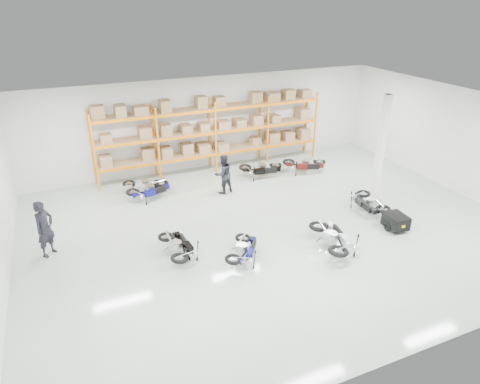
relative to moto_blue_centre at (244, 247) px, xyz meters
name	(u,v)px	position (x,y,z in m)	size (l,w,h in m)	color
room	(274,172)	(1.87, 1.56, 1.76)	(18.00, 18.00, 18.00)	#A5B8A7
pallet_rack	(212,126)	(1.87, 8.01, 1.76)	(11.28, 0.98, 3.62)	orange
structural_column	(381,149)	(7.07, 2.06, 1.76)	(0.25, 0.25, 4.50)	white
moto_blue_centre	(244,247)	(0.00, 0.00, 0.00)	(0.72, 1.61, 0.99)	#080747
moto_silver_left	(335,235)	(3.07, -0.70, 0.11)	(0.88, 1.98, 1.21)	silver
moto_black_far_left	(179,243)	(-1.93, 1.01, 0.04)	(0.77, 1.73, 1.06)	black
moto_touring_right	(368,200)	(6.00, 1.16, 0.04)	(0.77, 1.74, 1.06)	black
trailer	(396,221)	(6.00, -0.44, -0.14)	(0.77, 1.46, 0.61)	black
moto_back_a	(150,187)	(-1.80, 5.89, 0.03)	(0.77, 1.72, 1.05)	navy
moto_back_b	(145,182)	(-1.90, 6.54, 0.01)	(0.73, 1.65, 1.01)	#B3B9BD
moto_back_c	(262,166)	(3.65, 6.12, 0.07)	(0.81, 1.83, 1.12)	black
moto_back_d	(305,162)	(5.85, 5.79, 0.07)	(0.82, 1.84, 1.12)	#460E0E
person_left	(45,229)	(-5.93, 2.94, 0.50)	(0.72, 0.47, 1.98)	black
person_back	(223,174)	(1.31, 5.21, 0.39)	(0.86, 0.67, 1.77)	#212129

